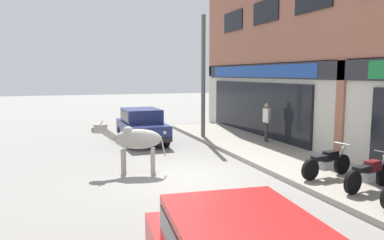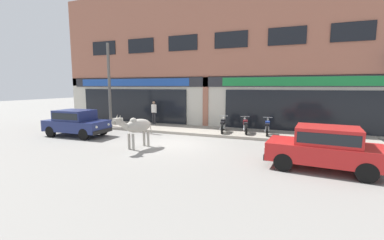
{
  "view_description": "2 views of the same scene",
  "coord_description": "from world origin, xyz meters",
  "views": [
    {
      "loc": [
        9.81,
        -3.44,
        2.93
      ],
      "look_at": [
        -2.89,
        1.0,
        1.27
      ],
      "focal_mm": 35.0,
      "sensor_mm": 36.0,
      "label": 1
    },
    {
      "loc": [
        5.41,
        -11.03,
        2.78
      ],
      "look_at": [
        0.65,
        1.0,
        1.07
      ],
      "focal_mm": 24.0,
      "sensor_mm": 36.0,
      "label": 2
    }
  ],
  "objects": [
    {
      "name": "motorcycle_1",
      "position": [
        2.94,
        3.47,
        0.54
      ],
      "size": [
        0.66,
        1.78,
        0.88
      ],
      "color": "black",
      "rests_on": "sidewalk"
    },
    {
      "name": "pedestrian",
      "position": [
        -3.58,
        4.49,
        1.13
      ],
      "size": [
        0.48,
        0.32,
        1.6
      ],
      "color": "#2D2D33",
      "rests_on": "sidewalk"
    },
    {
      "name": "cow",
      "position": [
        -1.03,
        -1.46,
        1.01
      ],
      "size": [
        0.96,
        2.09,
        1.61
      ],
      "color": "#9E998E",
      "rests_on": "ground"
    },
    {
      "name": "motorcycle_0",
      "position": [
        1.67,
        3.27,
        0.54
      ],
      "size": [
        0.59,
        1.8,
        0.88
      ],
      "color": "black",
      "rests_on": "sidewalk"
    },
    {
      "name": "car_1",
      "position": [
        -5.81,
        -0.25,
        0.81
      ],
      "size": [
        3.65,
        1.7,
        1.46
      ],
      "color": "black",
      "rests_on": "ground"
    },
    {
      "name": "ground_plane",
      "position": [
        0.0,
        0.0,
        0.0
      ],
      "size": [
        90.0,
        90.0,
        0.0
      ],
      "primitive_type": "plane",
      "color": "gray"
    },
    {
      "name": "shop_building",
      "position": [
        0.01,
        5.38,
        4.48
      ],
      "size": [
        23.0,
        1.4,
        9.38
      ],
      "color": "#9E604C",
      "rests_on": "ground"
    },
    {
      "name": "sidewalk",
      "position": [
        0.0,
        3.66,
        0.07
      ],
      "size": [
        19.0,
        2.92,
        0.15
      ],
      "primitive_type": "cube",
      "color": "gray",
      "rests_on": "ground"
    },
    {
      "name": "utility_pole",
      "position": [
        -5.67,
        2.5,
        2.82
      ],
      "size": [
        0.18,
        0.18,
        5.33
      ],
      "primitive_type": "cylinder",
      "color": "#595651",
      "rests_on": "sidewalk"
    }
  ]
}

